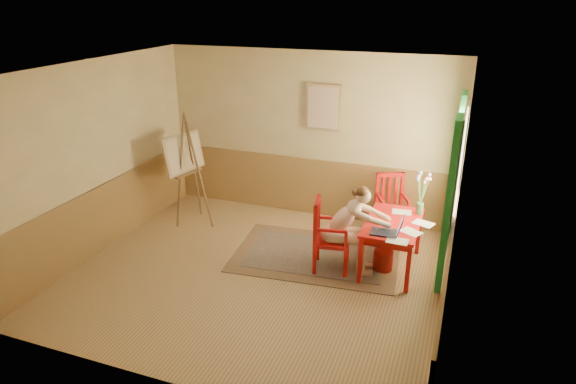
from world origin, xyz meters
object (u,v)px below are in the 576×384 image
at_px(table, 393,228).
at_px(chair_back, 391,207).
at_px(laptop, 389,230).
at_px(chair_left, 328,236).
at_px(easel, 186,158).
at_px(figure, 349,225).

relative_size(table, chair_back, 1.18).
height_order(table, laptop, laptop).
relative_size(chair_left, chair_back, 1.01).
height_order(table, chair_left, chair_left).
relative_size(chair_back, easel, 0.54).
bearing_deg(figure, laptop, -9.70).
bearing_deg(table, figure, -151.86).
relative_size(chair_left, easel, 0.55).
relative_size(chair_left, laptop, 2.43).
height_order(chair_left, chair_back, chair_left).
xyz_separation_m(figure, laptop, (0.56, -0.10, 0.07)).
bearing_deg(chair_back, figure, -106.33).
xyz_separation_m(table, easel, (-3.48, 0.43, 0.49)).
bearing_deg(table, chair_left, -158.34).
bearing_deg(table, chair_back, 100.00).
xyz_separation_m(chair_left, chair_back, (0.65, 1.32, -0.01)).
bearing_deg(table, laptop, -88.69).
bearing_deg(laptop, chair_left, 175.81).
bearing_deg(chair_left, chair_back, 63.62).
relative_size(chair_left, figure, 0.81).
distance_m(chair_back, figure, 1.35).
distance_m(chair_left, chair_back, 1.47).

